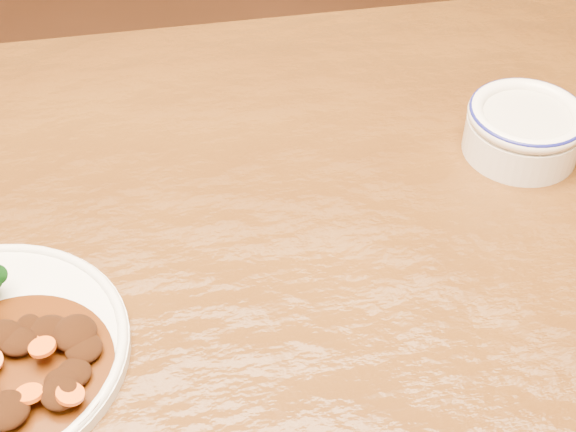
{
  "coord_description": "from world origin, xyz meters",
  "views": [
    {
      "loc": [
        0.04,
        -0.44,
        1.26
      ],
      "look_at": [
        0.09,
        0.08,
        0.77
      ],
      "focal_mm": 50.0,
      "sensor_mm": 36.0,
      "label": 1
    }
  ],
  "objects": [
    {
      "name": "dining_table",
      "position": [
        -0.0,
        0.0,
        0.67
      ],
      "size": [
        1.58,
        1.04,
        0.75
      ],
      "rotation": [
        0.0,
        0.0,
        0.1
      ],
      "color": "#502D0E",
      "rests_on": "ground"
    },
    {
      "name": "mince_stew",
      "position": [
        -0.13,
        -0.07,
        0.77
      ],
      "size": [
        0.15,
        0.15,
        0.03
      ],
      "color": "#421E07",
      "rests_on": "dinner_plate"
    },
    {
      "name": "dip_bowl",
      "position": [
        0.33,
        0.17,
        0.78
      ],
      "size": [
        0.12,
        0.12,
        0.05
      ],
      "rotation": [
        0.0,
        0.0,
        0.11
      ],
      "color": "white",
      "rests_on": "dining_table"
    }
  ]
}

